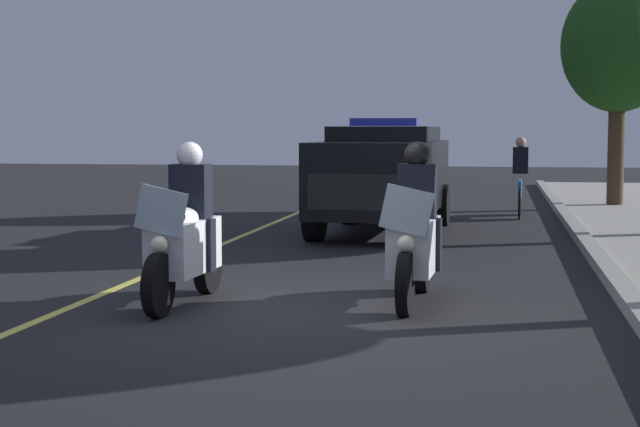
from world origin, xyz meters
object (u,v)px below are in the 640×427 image
object	(u,v)px
police_suv	(383,173)
tree_behind_suv	(619,47)
police_motorcycle_lead_right	(415,238)
cyclist_background	(520,177)
police_motorcycle_lead_left	(185,239)

from	to	relation	value
police_suv	tree_behind_suv	distance (m)	8.33
police_motorcycle_lead_right	police_suv	bearing A→B (deg)	-170.69
police_motorcycle_lead_right	police_suv	world-z (taller)	police_suv
cyclist_background	tree_behind_suv	world-z (taller)	tree_behind_suv
police_motorcycle_lead_right	tree_behind_suv	world-z (taller)	tree_behind_suv
police_motorcycle_lead_left	police_motorcycle_lead_right	world-z (taller)	same
police_suv	tree_behind_suv	world-z (taller)	tree_behind_suv
police_motorcycle_lead_left	police_motorcycle_lead_right	size ratio (longest dim) A/B	1.00
police_suv	tree_behind_suv	bearing A→B (deg)	143.25
police_motorcycle_lead_right	police_suv	size ratio (longest dim) A/B	0.43
police_motorcycle_lead_left	tree_behind_suv	bearing A→B (deg)	156.89
tree_behind_suv	police_motorcycle_lead_left	bearing A→B (deg)	-23.11
police_motorcycle_lead_right	cyclist_background	size ratio (longest dim) A/B	1.22
police_motorcycle_lead_left	police_suv	size ratio (longest dim) A/B	0.43
police_motorcycle_lead_left	police_suv	distance (m)	7.70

